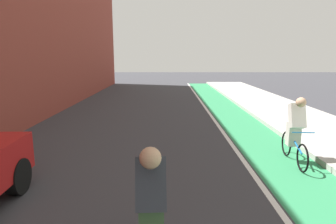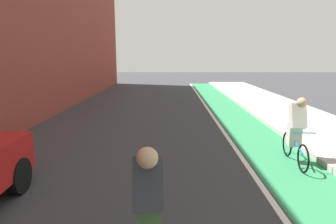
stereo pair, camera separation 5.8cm
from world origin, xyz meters
name	(u,v)px [view 1 (the left image)]	position (x,y,z in m)	size (l,w,h in m)	color
ground_plane	(148,154)	(0.00, 13.36, 0.00)	(76.41, 76.41, 0.00)	#38383D
bike_lane_paint	(252,133)	(3.25, 15.36, 0.00)	(1.60, 34.73, 0.00)	#2D8451
lane_divider_stripe	(224,133)	(2.35, 15.36, 0.00)	(0.12, 34.73, 0.00)	white
sidewalk_right	(325,131)	(5.63, 15.36, 0.07)	(3.15, 34.73, 0.14)	#A8A59E
cyclist_mid	(152,208)	(0.34, 9.13, 0.85)	(0.48, 1.71, 1.61)	black
cyclist_trailing	(296,128)	(3.48, 12.73, 0.84)	(0.48, 1.67, 1.59)	black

